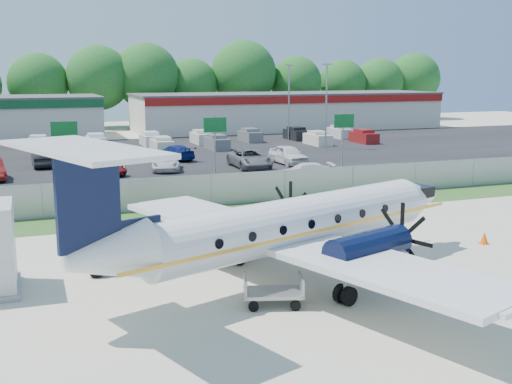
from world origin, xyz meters
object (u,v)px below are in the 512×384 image
object	(u,v)px
aircraft	(288,225)
baggage_cart_near	(200,256)
baggage_cart_far	(273,292)
pushback_tug	(124,254)

from	to	relation	value
aircraft	baggage_cart_near	xyz separation A→B (m)	(-2.72, 3.32, -1.92)
baggage_cart_near	baggage_cart_far	distance (m)	5.68
pushback_tug	baggage_cart_far	world-z (taller)	pushback_tug
pushback_tug	baggage_cart_near	xyz separation A→B (m)	(3.18, -0.53, -0.27)
aircraft	baggage_cart_near	size ratio (longest dim) A/B	9.93
pushback_tug	baggage_cart_far	xyz separation A→B (m)	(4.36, -6.09, -0.18)
baggage_cart_far	aircraft	bearing A→B (deg)	55.53
aircraft	baggage_cart_far	world-z (taller)	aircraft
pushback_tug	baggage_cart_far	distance (m)	7.50
baggage_cart_near	aircraft	bearing A→B (deg)	-50.70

